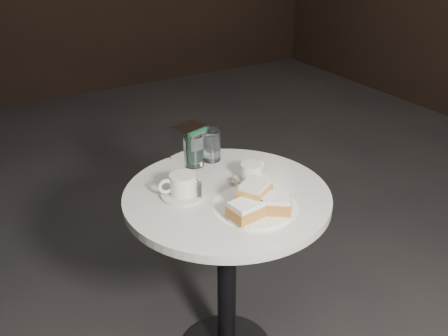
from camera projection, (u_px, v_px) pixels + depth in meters
cafe_table at (227, 241)px, 1.77m from camera, size 0.70×0.70×0.74m
sugar_spill at (255, 206)px, 1.60m from camera, size 0.37×0.37×0.00m
beignet_plate at (258, 205)px, 1.54m from camera, size 0.23×0.23×0.10m
coffee_cup_left at (182, 187)px, 1.64m from camera, size 0.18×0.18×0.08m
coffee_cup_right at (251, 174)px, 1.73m from camera, size 0.17×0.17×0.07m
water_glass_left at (194, 151)px, 1.83m from camera, size 0.10×0.10×0.12m
water_glass_right at (211, 145)px, 1.88m from camera, size 0.08×0.08×0.12m
napkin_dispenser at (190, 143)px, 1.88m from camera, size 0.14×0.12×0.13m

